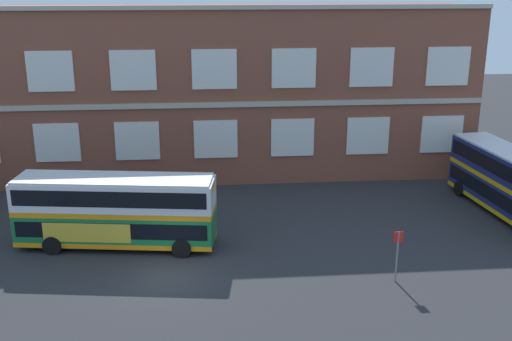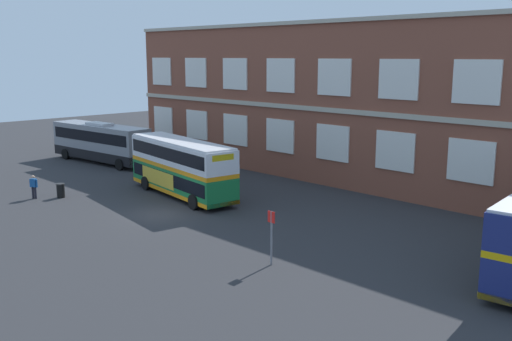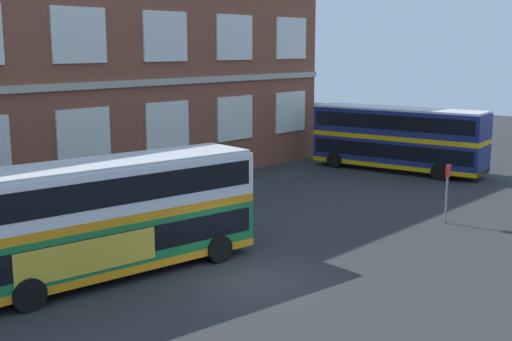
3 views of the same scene
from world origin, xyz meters
The scene contains 4 objects.
ground_plane centered at (0.00, 2.00, 0.00)m, with size 120.00×120.00×0.00m, color #2B2B2D.
double_decker_near centered at (-3.01, 3.94, 2.15)m, with size 11.25×4.08×4.07m.
double_decker_middle centered at (21.20, 6.60, 2.15)m, with size 3.81×11.22×4.07m.
bus_stand_flag centered at (11.37, -1.59, 1.64)m, with size 0.44×0.10×2.70m.
Camera 3 is at (-15.89, -14.55, 7.87)m, focal length 46.30 mm.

